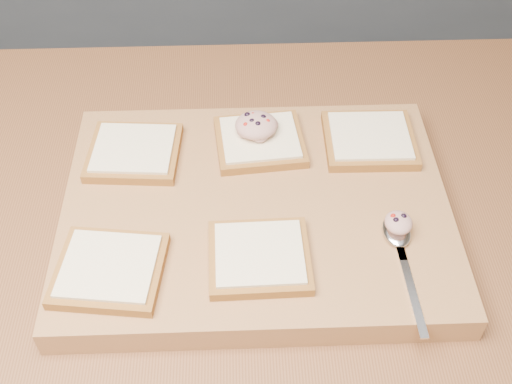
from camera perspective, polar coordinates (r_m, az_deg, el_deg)
cutting_board at (r=0.78m, az=0.00°, el=-1.75°), size 0.46×0.35×0.04m
bread_far_left at (r=0.83m, az=-10.79°, el=3.54°), size 0.12×0.11×0.02m
bread_far_center at (r=0.83m, az=0.35°, el=4.56°), size 0.12×0.11×0.02m
bread_far_right at (r=0.85m, az=10.05°, el=4.63°), size 0.12×0.11×0.02m
bread_near_left at (r=0.71m, az=-12.89°, el=-6.72°), size 0.13×0.12×0.02m
bread_near_center at (r=0.70m, az=0.30°, el=-5.77°), size 0.11×0.10×0.02m
tuna_salad_dollop at (r=0.82m, az=0.01°, el=5.98°), size 0.05×0.05×0.03m
spoon at (r=0.74m, az=12.55°, el=-4.11°), size 0.03×0.16×0.01m
spoon_salad at (r=0.74m, az=12.55°, el=-2.66°), size 0.03×0.03×0.02m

